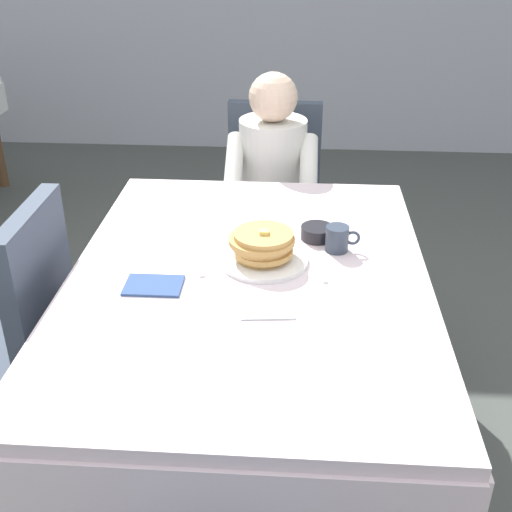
{
  "coord_description": "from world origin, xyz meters",
  "views": [
    {
      "loc": [
        0.14,
        -1.73,
        1.74
      ],
      "look_at": [
        0.02,
        0.02,
        0.79
      ],
      "focal_mm": 45.88,
      "sensor_mm": 36.0,
      "label": 1
    }
  ],
  "objects_px": {
    "plate_breakfast": "(264,260)",
    "knife_right_of_plate": "(324,266)",
    "spoon_near_edge": "(268,318)",
    "chair_diner": "(273,190)",
    "fork_left_of_plate": "(203,262)",
    "diner_person": "(272,175)",
    "cup_coffee": "(338,239)",
    "breakfast_stack": "(262,244)",
    "chair_left_side": "(16,321)",
    "dining_table_main": "(249,298)",
    "bowl_butter": "(317,232)"
  },
  "relations": [
    {
      "from": "bowl_butter",
      "to": "knife_right_of_plate",
      "type": "bearing_deg",
      "value": -84.15
    },
    {
      "from": "bowl_butter",
      "to": "dining_table_main",
      "type": "bearing_deg",
      "value": -129.86
    },
    {
      "from": "breakfast_stack",
      "to": "bowl_butter",
      "type": "bearing_deg",
      "value": 44.55
    },
    {
      "from": "chair_diner",
      "to": "fork_left_of_plate",
      "type": "bearing_deg",
      "value": 81.11
    },
    {
      "from": "plate_breakfast",
      "to": "dining_table_main",
      "type": "bearing_deg",
      "value": -118.8
    },
    {
      "from": "chair_diner",
      "to": "cup_coffee",
      "type": "distance_m",
      "value": 1.06
    },
    {
      "from": "plate_breakfast",
      "to": "fork_left_of_plate",
      "type": "xyz_separation_m",
      "value": [
        -0.19,
        -0.02,
        -0.01
      ]
    },
    {
      "from": "diner_person",
      "to": "knife_right_of_plate",
      "type": "xyz_separation_m",
      "value": [
        0.21,
        -0.96,
        0.07
      ]
    },
    {
      "from": "plate_breakfast",
      "to": "fork_left_of_plate",
      "type": "relative_size",
      "value": 1.56
    },
    {
      "from": "fork_left_of_plate",
      "to": "spoon_near_edge",
      "type": "xyz_separation_m",
      "value": [
        0.22,
        -0.3,
        0.0
      ]
    },
    {
      "from": "chair_diner",
      "to": "plate_breakfast",
      "type": "xyz_separation_m",
      "value": [
        0.02,
        -1.09,
        0.22
      ]
    },
    {
      "from": "dining_table_main",
      "to": "breakfast_stack",
      "type": "height_order",
      "value": "breakfast_stack"
    },
    {
      "from": "diner_person",
      "to": "fork_left_of_plate",
      "type": "relative_size",
      "value": 6.22
    },
    {
      "from": "fork_left_of_plate",
      "to": "breakfast_stack",
      "type": "bearing_deg",
      "value": -87.51
    },
    {
      "from": "chair_left_side",
      "to": "cup_coffee",
      "type": "relative_size",
      "value": 8.23
    },
    {
      "from": "cup_coffee",
      "to": "fork_left_of_plate",
      "type": "bearing_deg",
      "value": -164.72
    },
    {
      "from": "plate_breakfast",
      "to": "cup_coffee",
      "type": "relative_size",
      "value": 2.48
    },
    {
      "from": "diner_person",
      "to": "knife_right_of_plate",
      "type": "distance_m",
      "value": 0.98
    },
    {
      "from": "breakfast_stack",
      "to": "cup_coffee",
      "type": "height_order",
      "value": "breakfast_stack"
    },
    {
      "from": "chair_diner",
      "to": "fork_left_of_plate",
      "type": "height_order",
      "value": "chair_diner"
    },
    {
      "from": "plate_breakfast",
      "to": "breakfast_stack",
      "type": "bearing_deg",
      "value": 135.67
    },
    {
      "from": "chair_left_side",
      "to": "plate_breakfast",
      "type": "distance_m",
      "value": 0.85
    },
    {
      "from": "chair_diner",
      "to": "breakfast_stack",
      "type": "xyz_separation_m",
      "value": [
        0.01,
        -1.09,
        0.27
      ]
    },
    {
      "from": "dining_table_main",
      "to": "breakfast_stack",
      "type": "relative_size",
      "value": 7.35
    },
    {
      "from": "chair_diner",
      "to": "spoon_near_edge",
      "type": "bearing_deg",
      "value": 91.88
    },
    {
      "from": "breakfast_stack",
      "to": "spoon_near_edge",
      "type": "distance_m",
      "value": 0.33
    },
    {
      "from": "cup_coffee",
      "to": "plate_breakfast",
      "type": "bearing_deg",
      "value": -157.74
    },
    {
      "from": "plate_breakfast",
      "to": "knife_right_of_plate",
      "type": "relative_size",
      "value": 1.4
    },
    {
      "from": "dining_table_main",
      "to": "breakfast_stack",
      "type": "distance_m",
      "value": 0.17
    },
    {
      "from": "plate_breakfast",
      "to": "knife_right_of_plate",
      "type": "height_order",
      "value": "plate_breakfast"
    },
    {
      "from": "diner_person",
      "to": "breakfast_stack",
      "type": "bearing_deg",
      "value": 90.68
    },
    {
      "from": "diner_person",
      "to": "knife_right_of_plate",
      "type": "height_order",
      "value": "diner_person"
    },
    {
      "from": "dining_table_main",
      "to": "diner_person",
      "type": "xyz_separation_m",
      "value": [
        0.03,
        1.01,
        0.02
      ]
    },
    {
      "from": "knife_right_of_plate",
      "to": "spoon_near_edge",
      "type": "xyz_separation_m",
      "value": [
        -0.16,
        -0.3,
        0.0
      ]
    },
    {
      "from": "dining_table_main",
      "to": "plate_breakfast",
      "type": "distance_m",
      "value": 0.13
    },
    {
      "from": "chair_diner",
      "to": "diner_person",
      "type": "relative_size",
      "value": 0.83
    },
    {
      "from": "chair_diner",
      "to": "fork_left_of_plate",
      "type": "relative_size",
      "value": 5.17
    },
    {
      "from": "dining_table_main",
      "to": "spoon_near_edge",
      "type": "height_order",
      "value": "spoon_near_edge"
    },
    {
      "from": "plate_breakfast",
      "to": "spoon_near_edge",
      "type": "xyz_separation_m",
      "value": [
        0.03,
        -0.32,
        -0.01
      ]
    },
    {
      "from": "dining_table_main",
      "to": "cup_coffee",
      "type": "height_order",
      "value": "cup_coffee"
    },
    {
      "from": "cup_coffee",
      "to": "bowl_butter",
      "type": "relative_size",
      "value": 1.03
    },
    {
      "from": "breakfast_stack",
      "to": "knife_right_of_plate",
      "type": "relative_size",
      "value": 1.04
    },
    {
      "from": "chair_diner",
      "to": "knife_right_of_plate",
      "type": "bearing_deg",
      "value": 100.49
    },
    {
      "from": "dining_table_main",
      "to": "fork_left_of_plate",
      "type": "height_order",
      "value": "fork_left_of_plate"
    },
    {
      "from": "chair_diner",
      "to": "bowl_butter",
      "type": "distance_m",
      "value": 0.96
    },
    {
      "from": "plate_breakfast",
      "to": "knife_right_of_plate",
      "type": "distance_m",
      "value": 0.19
    },
    {
      "from": "breakfast_stack",
      "to": "fork_left_of_plate",
      "type": "xyz_separation_m",
      "value": [
        -0.18,
        -0.02,
        -0.06
      ]
    },
    {
      "from": "diner_person",
      "to": "chair_left_side",
      "type": "distance_m",
      "value": 1.3
    },
    {
      "from": "dining_table_main",
      "to": "chair_diner",
      "type": "xyz_separation_m",
      "value": [
        0.03,
        1.17,
        -0.12
      ]
    },
    {
      "from": "breakfast_stack",
      "to": "dining_table_main",
      "type": "bearing_deg",
      "value": -114.48
    }
  ]
}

